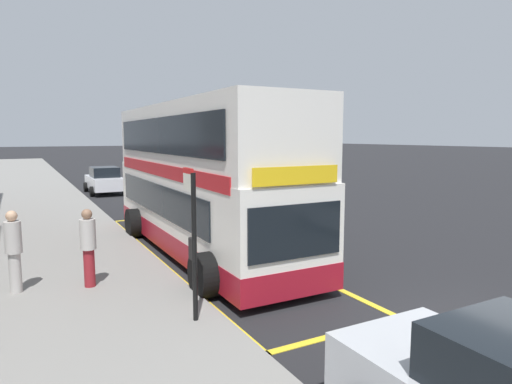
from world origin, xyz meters
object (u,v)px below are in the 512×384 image
at_px(bus_stop_sign, 193,232).
at_px(pedestrian_waiting_near_sign, 88,244).
at_px(double_decker_bus, 201,184).
at_px(parked_car_teal_far, 156,168).
at_px(parked_car_white_ahead, 105,180).
at_px(pedestrian_further_back, 14,248).

relative_size(bus_stop_sign, pedestrian_waiting_near_sign, 1.58).
distance_m(double_decker_bus, pedestrian_waiting_near_sign, 4.24).
distance_m(bus_stop_sign, parked_car_teal_far, 30.66).
height_order(bus_stop_sign, pedestrian_waiting_near_sign, bus_stop_sign).
bearing_deg(parked_car_white_ahead, bus_stop_sign, -95.96).
height_order(parked_car_white_ahead, pedestrian_waiting_near_sign, pedestrian_waiting_near_sign).
bearing_deg(double_decker_bus, pedestrian_further_back, -159.88).
bearing_deg(double_decker_bus, pedestrian_waiting_near_sign, -148.32).
bearing_deg(pedestrian_further_back, parked_car_white_ahead, 74.73).
bearing_deg(parked_car_teal_far, parked_car_white_ahead, -124.14).
relative_size(parked_car_white_ahead, pedestrian_further_back, 2.35).
relative_size(bus_stop_sign, pedestrian_further_back, 1.55).
distance_m(bus_stop_sign, pedestrian_further_back, 4.30).
distance_m(parked_car_teal_far, parked_car_white_ahead, 10.67).
distance_m(double_decker_bus, pedestrian_further_back, 5.38).
relative_size(double_decker_bus, bus_stop_sign, 3.73).
distance_m(parked_car_teal_far, pedestrian_waiting_near_sign, 28.39).
relative_size(double_decker_bus, pedestrian_waiting_near_sign, 5.89).
xyz_separation_m(double_decker_bus, pedestrian_waiting_near_sign, (-3.52, -2.17, -0.96)).
relative_size(double_decker_bus, parked_car_white_ahead, 2.46).
bearing_deg(parked_car_white_ahead, parked_car_teal_far, 56.81).
bearing_deg(pedestrian_waiting_near_sign, parked_car_white_ahead, 79.44).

